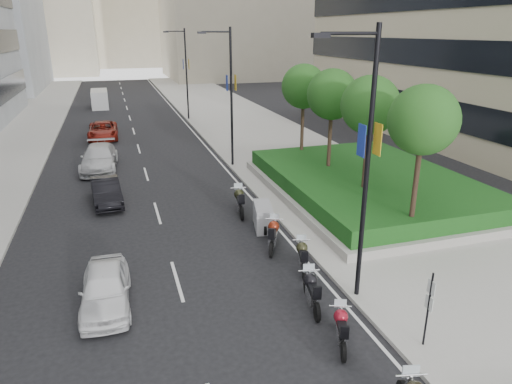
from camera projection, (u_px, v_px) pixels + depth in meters
name	position (u px, v px, depth m)	size (l,w,h in m)	color
ground	(246.00, 338.00, 13.77)	(160.00, 160.00, 0.00)	black
sidewalk_right	(249.00, 128.00, 43.26)	(10.00, 100.00, 0.15)	#9E9B93
sidewalk_left	(3.00, 143.00, 37.33)	(8.00, 100.00, 0.15)	#9E9B93
lane_edge	(193.00, 132.00, 41.79)	(0.12, 100.00, 0.01)	silver
lane_centre	(135.00, 135.00, 40.32)	(0.12, 100.00, 0.01)	silver
planter	(367.00, 190.00, 25.47)	(10.00, 14.00, 0.40)	#9C9891
hedge	(368.00, 180.00, 25.27)	(9.40, 13.40, 0.80)	#124013
tree_0	(423.00, 121.00, 17.95)	(2.80, 2.80, 6.30)	#332319
tree_1	(370.00, 106.00, 21.55)	(2.80, 2.80, 6.30)	#332319
tree_2	(332.00, 95.00, 25.15)	(2.80, 2.80, 6.30)	#332319
tree_3	(304.00, 87.00, 28.74)	(2.80, 2.80, 6.30)	#332319
lamp_post_0	(364.00, 157.00, 14.15)	(2.34, 0.45, 9.00)	black
lamp_post_1	(229.00, 91.00, 29.43)	(2.34, 0.45, 9.00)	black
lamp_post_2	(185.00, 70.00, 45.61)	(2.34, 0.45, 9.00)	black
parking_sign	(429.00, 306.00, 12.84)	(0.06, 0.32, 2.50)	black
motorcycle_1	(341.00, 328.00, 13.38)	(0.92, 1.91, 1.00)	black
motorcycle_2	(312.00, 291.00, 15.21)	(0.74, 2.17, 1.09)	black
motorcycle_3	(302.00, 256.00, 17.56)	(0.85, 2.05, 1.05)	black
motorcycle_4	(273.00, 235.00, 19.33)	(1.13, 2.11, 1.13)	black
motorcycle_5	(263.00, 217.00, 21.24)	(1.14, 2.01, 1.15)	black
motorcycle_6	(240.00, 201.00, 23.03)	(0.80, 2.38, 1.19)	black
car_a	(105.00, 288.00, 15.19)	(1.59, 3.95, 1.35)	white
car_b	(106.00, 192.00, 24.31)	(1.41, 4.05, 1.33)	black
car_c	(99.00, 158.00, 30.26)	(2.21, 5.45, 1.58)	#B1B1B4
car_d	(103.00, 130.00, 38.95)	(2.38, 5.16, 1.43)	maroon
delivery_van	(100.00, 100.00, 54.52)	(1.92, 4.90, 2.05)	#AFB0B1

